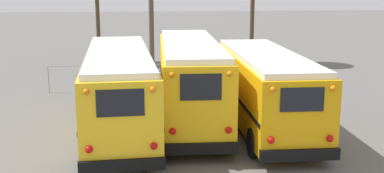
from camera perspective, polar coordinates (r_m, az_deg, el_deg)
name	(u,v)px	position (r m, az deg, el deg)	size (l,w,h in m)	color
ground_plane	(193,128)	(19.15, 0.09, -4.96)	(160.00, 160.00, 0.00)	#5B5956
school_bus_0	(119,88)	(18.55, -8.62, -0.15)	(3.01, 10.29, 3.16)	yellow
school_bus_1	(190,78)	(19.71, -0.23, 0.98)	(2.73, 10.10, 3.34)	yellow
school_bus_2	(265,87)	(19.13, 8.61, -0.06)	(2.65, 9.41, 3.00)	#E5A00C
fence_line	(179,72)	(25.77, -1.57, 1.78)	(13.73, 0.06, 1.42)	#939399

